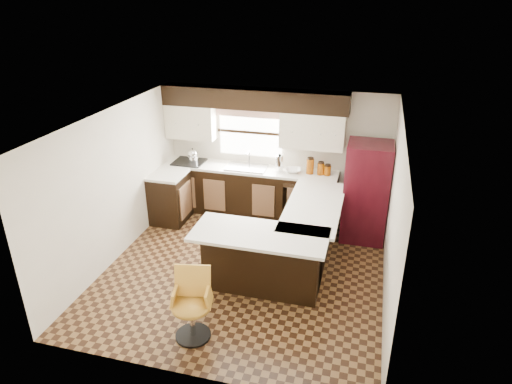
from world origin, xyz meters
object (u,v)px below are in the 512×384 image
(peninsula_return, at_px, (262,260))
(bar_chair, at_px, (191,307))
(peninsula_long, at_px, (309,233))
(refrigerator, at_px, (366,192))

(peninsula_return, bearing_deg, bar_chair, -115.27)
(peninsula_return, xyz_separation_m, bar_chair, (-0.59, -1.24, 0.01))
(peninsula_long, relative_size, peninsula_return, 1.18)
(peninsula_long, relative_size, refrigerator, 1.13)
(peninsula_return, xyz_separation_m, refrigerator, (1.34, 1.89, 0.41))
(peninsula_long, xyz_separation_m, bar_chair, (-1.11, -2.22, 0.01))
(peninsula_long, xyz_separation_m, refrigerator, (0.81, 0.91, 0.41))
(refrigerator, bearing_deg, peninsula_return, -125.31)
(peninsula_return, relative_size, bar_chair, 1.79)
(bar_chair, bearing_deg, peninsula_long, 51.39)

